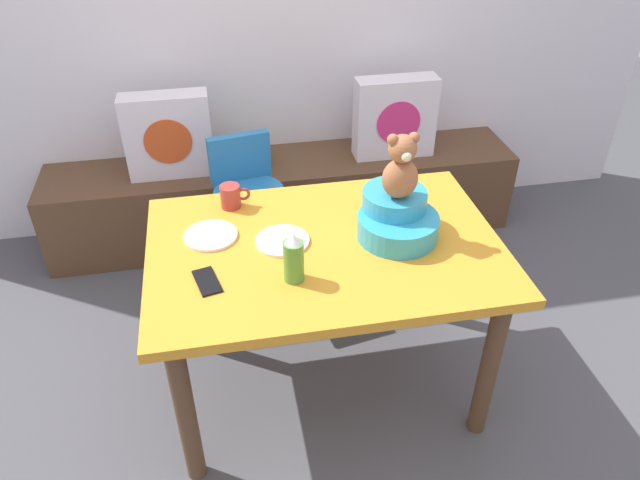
# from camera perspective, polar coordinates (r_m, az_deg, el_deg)

# --- Properties ---
(ground_plane) EXTENTS (8.00, 8.00, 0.00)m
(ground_plane) POSITION_cam_1_polar(r_m,az_deg,el_deg) (2.69, 0.41, -13.29)
(ground_plane) COLOR #4C4C51
(window_bench) EXTENTS (2.60, 0.44, 0.46)m
(window_bench) POSITION_cam_1_polar(r_m,az_deg,el_deg) (3.45, -3.40, 4.09)
(window_bench) COLOR brown
(window_bench) RESTS_ON ground_plane
(pillow_floral_left) EXTENTS (0.44, 0.15, 0.44)m
(pillow_floral_left) POSITION_cam_1_polar(r_m,az_deg,el_deg) (3.21, -14.25, 9.61)
(pillow_floral_left) COLOR silver
(pillow_floral_left) RESTS_ON window_bench
(pillow_floral_right) EXTENTS (0.44, 0.15, 0.44)m
(pillow_floral_right) POSITION_cam_1_polar(r_m,az_deg,el_deg) (3.35, 7.14, 11.51)
(pillow_floral_right) COLOR silver
(pillow_floral_right) RESTS_ON window_bench
(book_stack) EXTENTS (0.20, 0.14, 0.10)m
(book_stack) POSITION_cam_1_polar(r_m,az_deg,el_deg) (3.30, -6.63, 7.88)
(book_stack) COLOR #87A43B
(book_stack) RESTS_ON window_bench
(dining_table) EXTENTS (1.29, 0.88, 0.74)m
(dining_table) POSITION_cam_1_polar(r_m,az_deg,el_deg) (2.25, 0.48, -2.61)
(dining_table) COLOR orange
(dining_table) RESTS_ON ground_plane
(highchair) EXTENTS (0.37, 0.49, 0.79)m
(highchair) POSITION_cam_1_polar(r_m,az_deg,el_deg) (2.91, -6.81, 4.12)
(highchair) COLOR #2672B2
(highchair) RESTS_ON ground_plane
(infant_seat_teal) EXTENTS (0.30, 0.33, 0.16)m
(infant_seat_teal) POSITION_cam_1_polar(r_m,az_deg,el_deg) (2.23, 7.30, 2.17)
(infant_seat_teal) COLOR #2E98BD
(infant_seat_teal) RESTS_ON dining_table
(teddy_bear) EXTENTS (0.13, 0.12, 0.25)m
(teddy_bear) POSITION_cam_1_polar(r_m,az_deg,el_deg) (2.12, 7.72, 6.82)
(teddy_bear) COLOR #9E613C
(teddy_bear) RESTS_ON infant_seat_teal
(ketchup_bottle) EXTENTS (0.07, 0.07, 0.18)m
(ketchup_bottle) POSITION_cam_1_polar(r_m,az_deg,el_deg) (1.98, -2.53, -1.77)
(ketchup_bottle) COLOR #4C8C33
(ketchup_bottle) RESTS_ON dining_table
(coffee_mug) EXTENTS (0.12, 0.08, 0.09)m
(coffee_mug) POSITION_cam_1_polar(r_m,az_deg,el_deg) (2.41, -8.47, 4.14)
(coffee_mug) COLOR #9E332D
(coffee_mug) RESTS_ON dining_table
(dinner_plate_near) EXTENTS (0.20, 0.20, 0.01)m
(dinner_plate_near) POSITION_cam_1_polar(r_m,az_deg,el_deg) (2.20, -3.61, -0.07)
(dinner_plate_near) COLOR white
(dinner_plate_near) RESTS_ON dining_table
(dinner_plate_far) EXTENTS (0.20, 0.20, 0.01)m
(dinner_plate_far) POSITION_cam_1_polar(r_m,az_deg,el_deg) (2.26, -10.38, 0.41)
(dinner_plate_far) COLOR white
(dinner_plate_far) RESTS_ON dining_table
(cell_phone) EXTENTS (0.10, 0.16, 0.01)m
(cell_phone) POSITION_cam_1_polar(r_m,az_deg,el_deg) (2.05, -10.72, -3.89)
(cell_phone) COLOR black
(cell_phone) RESTS_ON dining_table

